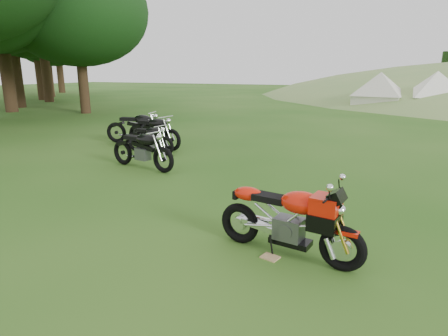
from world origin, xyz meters
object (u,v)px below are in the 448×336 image
at_px(vintage_moto_a, 142,148).
at_px(tent_left, 380,90).
at_px(vintage_moto_b, 153,131).
at_px(tent_mid, 436,90).
at_px(sport_motorcycle, 288,214).
at_px(plywood_board, 270,257).
at_px(vintage_moto_d, 149,138).
at_px(vintage_moto_c, 137,127).

distance_m(vintage_moto_a, tent_left, 19.50).
xyz_separation_m(vintage_moto_b, tent_mid, (8.86, 16.70, 0.68)).
bearing_deg(sport_motorcycle, vintage_moto_b, 146.01).
height_order(vintage_moto_a, vintage_moto_b, vintage_moto_b).
bearing_deg(plywood_board, sport_motorcycle, 45.29).
relative_size(sport_motorcycle, tent_left, 0.69).
bearing_deg(vintage_moto_a, vintage_moto_d, 129.70).
xyz_separation_m(sport_motorcycle, vintage_moto_d, (-5.47, 4.52, -0.12)).
xyz_separation_m(plywood_board, vintage_moto_a, (-4.37, 3.10, 0.52)).
bearing_deg(tent_left, vintage_moto_a, -94.29).
height_order(vintage_moto_a, tent_left, tent_left).
relative_size(vintage_moto_d, tent_mid, 0.61).
distance_m(vintage_moto_c, tent_mid, 19.01).
relative_size(plywood_board, vintage_moto_d, 0.13).
bearing_deg(sport_motorcycle, vintage_moto_c, 148.06).
bearing_deg(tent_mid, plywood_board, -110.17).
bearing_deg(vintage_moto_c, plywood_board, -55.04).
distance_m(vintage_moto_d, tent_left, 18.20).
bearing_deg(tent_left, vintage_moto_b, -99.91).
distance_m(sport_motorcycle, plywood_board, 0.62).
xyz_separation_m(vintage_moto_b, tent_left, (5.70, 16.72, 0.66)).
xyz_separation_m(vintage_moto_a, vintage_moto_c, (-2.21, 2.69, 0.04)).
bearing_deg(vintage_moto_c, vintage_moto_b, -38.20).
bearing_deg(vintage_moto_c, sport_motorcycle, -53.46).
bearing_deg(vintage_moto_c, tent_mid, 45.19).
relative_size(plywood_board, vintage_moto_c, 0.10).
height_order(sport_motorcycle, tent_left, tent_left).
bearing_deg(vintage_moto_a, vintage_moto_b, 128.48).
height_order(vintage_moto_b, tent_mid, tent_mid).
bearing_deg(tent_mid, tent_left, 167.88).
relative_size(vintage_moto_a, vintage_moto_c, 0.93).
bearing_deg(plywood_board, vintage_moto_a, 144.66).
bearing_deg(plywood_board, vintage_moto_b, 136.38).
bearing_deg(sport_motorcycle, vintage_moto_a, 155.04).
distance_m(sport_motorcycle, vintage_moto_d, 7.10).
distance_m(vintage_moto_d, tent_mid, 19.36).
xyz_separation_m(sport_motorcycle, vintage_moto_a, (-4.54, 2.93, -0.05)).
relative_size(plywood_board, tent_mid, 0.08).
bearing_deg(vintage_moto_a, tent_left, 86.33).
bearing_deg(vintage_moto_d, tent_left, 80.28).
xyz_separation_m(plywood_board, vintage_moto_b, (-5.62, 5.35, 0.55)).
bearing_deg(vintage_moto_d, vintage_moto_c, 146.91).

